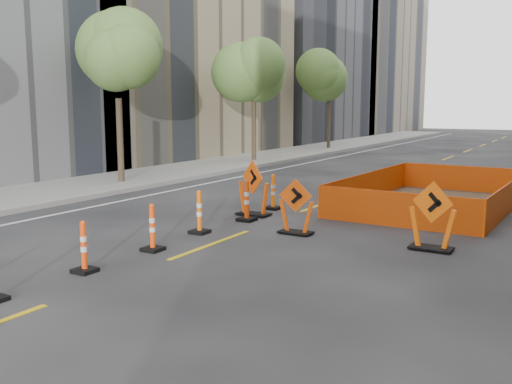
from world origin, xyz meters
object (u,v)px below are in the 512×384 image
Objects in this scene: chevron_sign_center at (296,206)px; chevron_sign_right at (432,216)px; channelizer_3 at (84,247)px; channelizer_5 at (199,212)px; chevron_sign_left at (253,188)px; channelizer_6 at (247,200)px; channelizer_7 at (273,192)px; channelizer_4 at (152,227)px.

chevron_sign_right is at bearing -8.57° from chevron_sign_center.
chevron_sign_center is at bearing 68.00° from channelizer_3.
chevron_sign_left is (-0.02, 2.57, 0.25)m from channelizer_5.
channelizer_6 reaches higher than channelizer_5.
channelizer_6 is 1.06× the size of channelizer_7.
channelizer_5 is at bearing -89.84° from channelizer_7.
channelizer_6 is (0.21, 1.85, 0.03)m from channelizer_5.
chevron_sign_right is (5.12, 4.91, 0.25)m from channelizer_3.
chevron_sign_right reaches higher than chevron_sign_center.
chevron_sign_left is at bearing 91.83° from channelizer_4.
channelizer_4 is 3.53m from chevron_sign_center.
channelizer_5 is 5.34m from chevron_sign_right.
chevron_sign_left reaches higher than channelizer_3.
channelizer_7 is 5.77m from chevron_sign_right.
chevron_sign_right is at bearing 43.82° from channelizer_3.
chevron_sign_left is (-0.09, 6.27, 0.28)m from channelizer_3.
chevron_sign_left is 1.04× the size of chevron_sign_right.
chevron_sign_right is (5.20, 1.22, 0.22)m from channelizer_5.
channelizer_4 is at bearing -91.27° from channelizer_6.
channelizer_3 is 0.66× the size of chevron_sign_right.
chevron_sign_left is (-0.01, -1.12, 0.25)m from channelizer_7.
chevron_sign_left reaches higher than channelizer_7.
chevron_sign_center is (2.04, -1.45, -0.10)m from chevron_sign_left.
channelizer_3 is 6.28m from chevron_sign_left.
channelizer_7 is at bearing 114.25° from chevron_sign_left.
chevron_sign_right reaches higher than channelizer_6.
channelizer_3 is at bearing -89.33° from channelizer_7.
channelizer_7 is (-0.22, 1.85, -0.03)m from channelizer_6.
chevron_sign_left reaches higher than chevron_sign_right.
channelizer_4 is 0.97× the size of channelizer_5.
channelizer_6 is at bearing 148.10° from chevron_sign_center.
chevron_sign_left is at bearing -90.36° from channelizer_7.
chevron_sign_right reaches higher than channelizer_3.
channelizer_3 is at bearing -122.24° from chevron_sign_center.
channelizer_5 is 0.94× the size of channelizer_6.
chevron_sign_center is at bearing -10.75° from chevron_sign_left.
channelizer_7 is at bearing 96.67° from channelizer_6.
chevron_sign_left reaches higher than channelizer_6.
chevron_sign_center is (2.03, -2.57, 0.14)m from channelizer_7.
chevron_sign_right is at bearing -25.45° from channelizer_7.
channelizer_7 is at bearing 90.16° from channelizer_5.
channelizer_6 is 1.86m from channelizer_7.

